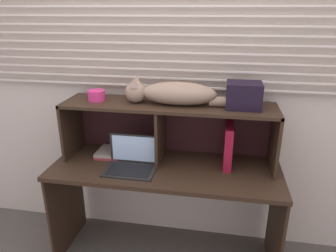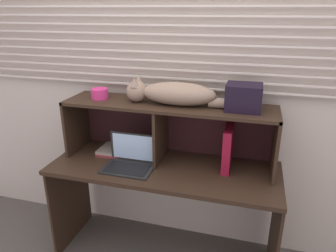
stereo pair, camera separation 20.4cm
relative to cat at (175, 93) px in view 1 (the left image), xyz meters
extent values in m
cube|color=beige|center=(-0.04, 0.23, -0.02)|extent=(4.40, 0.04, 2.50)
cube|color=beige|center=(-0.04, 0.18, 0.00)|extent=(3.47, 0.02, 0.01)
cube|color=beige|center=(-0.04, 0.18, 0.07)|extent=(3.47, 0.02, 0.01)
cube|color=beige|center=(-0.04, 0.18, 0.13)|extent=(3.47, 0.02, 0.01)
cube|color=beige|center=(-0.04, 0.18, 0.19)|extent=(3.47, 0.02, 0.01)
cube|color=beige|center=(-0.04, 0.18, 0.25)|extent=(3.47, 0.02, 0.01)
cube|color=beige|center=(-0.04, 0.18, 0.31)|extent=(3.47, 0.02, 0.01)
cube|color=beige|center=(-0.04, 0.18, 0.37)|extent=(3.47, 0.02, 0.01)
cube|color=beige|center=(-0.04, 0.18, 0.43)|extent=(3.47, 0.02, 0.01)
cube|color=beige|center=(-0.04, 0.18, 0.49)|extent=(3.47, 0.02, 0.01)
cube|color=beige|center=(-0.04, 0.18, 0.55)|extent=(3.47, 0.02, 0.01)
cube|color=#2F1F15|center=(-0.04, -0.11, -0.51)|extent=(1.59, 0.60, 0.03)
cube|color=#2F1F15|center=(-0.83, -0.11, -0.90)|extent=(0.02, 0.54, 0.74)
cube|color=#2F1F15|center=(0.74, -0.11, -0.90)|extent=(0.02, 0.54, 0.74)
cube|color=#2F1F15|center=(-0.04, 0.00, -0.09)|extent=(1.47, 0.35, 0.02)
cube|color=#2F1F15|center=(-0.77, 0.00, -0.29)|extent=(0.02, 0.35, 0.42)
cube|color=#2F1F15|center=(0.68, 0.00, -0.29)|extent=(0.02, 0.35, 0.42)
cube|color=#2F1F15|center=(-0.10, 0.00, -0.30)|extent=(0.02, 0.34, 0.40)
cube|color=#371A1C|center=(-0.04, 0.17, -0.29)|extent=(1.47, 0.01, 0.42)
ellipsoid|color=gray|center=(0.03, 0.00, 0.00)|extent=(0.51, 0.19, 0.15)
sphere|color=gray|center=(-0.27, 0.00, 0.00)|extent=(0.15, 0.15, 0.15)
cone|color=gray|center=(-0.27, -0.04, 0.07)|extent=(0.07, 0.07, 0.07)
cone|color=gray|center=(-0.27, 0.04, 0.07)|extent=(0.07, 0.07, 0.07)
cylinder|color=gray|center=(0.40, 0.00, -0.04)|extent=(0.32, 0.07, 0.07)
cube|color=black|center=(-0.27, -0.22, -0.49)|extent=(0.34, 0.24, 0.01)
cube|color=black|center=(-0.27, -0.10, -0.38)|extent=(0.34, 0.01, 0.21)
cube|color=#ADD1F9|center=(-0.27, -0.11, -0.38)|extent=(0.31, 0.00, 0.19)
cube|color=black|center=(-0.27, -0.23, -0.49)|extent=(0.29, 0.17, 0.00)
cube|color=maroon|center=(0.38, 0.00, -0.35)|extent=(0.05, 0.27, 0.30)
cube|color=maroon|center=(-0.49, -0.01, -0.49)|extent=(0.18, 0.21, 0.02)
cube|color=gray|center=(-0.49, 0.00, -0.47)|extent=(0.18, 0.21, 0.02)
cylinder|color=#D43078|center=(-0.56, 0.00, -0.04)|extent=(0.12, 0.12, 0.07)
cube|color=black|center=(0.45, 0.00, 0.01)|extent=(0.22, 0.19, 0.17)
camera|label=1|loc=(0.31, -2.02, 0.54)|focal=33.44mm
camera|label=2|loc=(0.51, -1.98, 0.54)|focal=33.44mm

